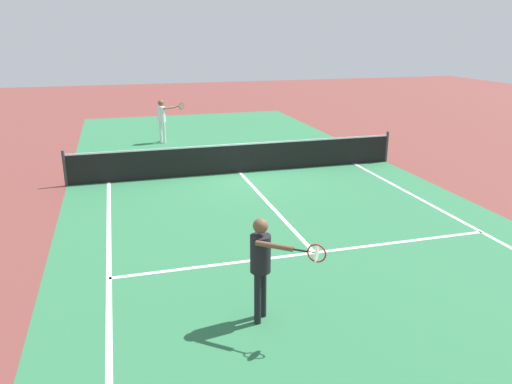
{
  "coord_description": "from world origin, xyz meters",
  "views": [
    {
      "loc": [
        -3.73,
        -15.11,
        4.38
      ],
      "look_at": [
        -0.89,
        -5.09,
        1.0
      ],
      "focal_mm": 34.81,
      "sensor_mm": 36.0,
      "label": 1
    }
  ],
  "objects": [
    {
      "name": "ground_plane",
      "position": [
        0.0,
        0.0,
        0.0
      ],
      "size": [
        60.0,
        60.0,
        0.0
      ],
      "primitive_type": "plane",
      "color": "brown"
    },
    {
      "name": "court_surface_inbounds",
      "position": [
        0.0,
        0.0,
        0.0
      ],
      "size": [
        10.62,
        24.4,
        0.0
      ],
      "primitive_type": "cube",
      "color": "#2D7247",
      "rests_on": "ground_plane"
    },
    {
      "name": "line_sideline_left",
      "position": [
        -4.11,
        -5.95,
        0.0
      ],
      "size": [
        0.1,
        11.89,
        0.01
      ],
      "primitive_type": "cube",
      "color": "white",
      "rests_on": "ground_plane"
    },
    {
      "name": "line_sideline_right",
      "position": [
        4.11,
        -5.95,
        0.0
      ],
      "size": [
        0.1,
        11.89,
        0.01
      ],
      "primitive_type": "cube",
      "color": "white",
      "rests_on": "ground_plane"
    },
    {
      "name": "line_service_near",
      "position": [
        0.0,
        -6.4,
        0.0
      ],
      "size": [
        8.22,
        0.1,
        0.01
      ],
      "primitive_type": "cube",
      "color": "white",
      "rests_on": "ground_plane"
    },
    {
      "name": "line_center_service",
      "position": [
        0.0,
        -3.2,
        0.0
      ],
      "size": [
        0.1,
        6.4,
        0.01
      ],
      "primitive_type": "cube",
      "color": "white",
      "rests_on": "ground_plane"
    },
    {
      "name": "net",
      "position": [
        0.0,
        0.0,
        0.49
      ],
      "size": [
        10.72,
        0.09,
        1.07
      ],
      "color": "#33383D",
      "rests_on": "ground_plane"
    },
    {
      "name": "player_near",
      "position": [
        -1.76,
        -8.51,
        1.08
      ],
      "size": [
        0.89,
        0.99,
        1.72
      ],
      "color": "black",
      "rests_on": "ground_plane"
    },
    {
      "name": "player_far",
      "position": [
        -1.92,
        5.32,
        1.1
      ],
      "size": [
        1.16,
        0.66,
        1.75
      ],
      "color": "white",
      "rests_on": "ground_plane"
    }
  ]
}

